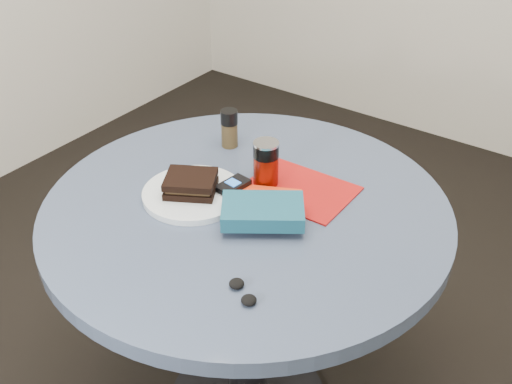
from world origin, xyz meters
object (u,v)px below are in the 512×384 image
Objects in this scene: sandwich at (191,184)px; novel at (263,211)px; table at (247,257)px; pepper_grinder at (229,128)px; headphones at (243,292)px; plate at (193,194)px; mp3_player at (233,185)px; magazine at (300,189)px; soda_can at (266,164)px; red_book at (266,201)px.

novel is (0.21, 0.01, -0.00)m from sandwich.
table is 0.37m from pepper_grinder.
headphones is at bearing -54.94° from table.
headphones reaches higher than plate.
mp3_player is at bearing 42.98° from plate.
table is at bearing -118.99° from magazine.
plate is 2.77× the size of mp3_player.
novel is (0.21, 0.01, 0.03)m from plate.
pepper_grinder is 0.62m from headphones.
soda_can is 1.34× the size of mp3_player.
table is at bearing -167.28° from red_book.
pepper_grinder reaches higher than magazine.
plate is at bearing 32.76° from sandwich.
headphones is (0.11, -0.22, -0.03)m from novel.
mp3_player is at bearing 42.57° from sandwich.
red_book is (0.05, -0.08, -0.05)m from soda_can.
pepper_grinder reaches higher than mp3_player.
novel reaches higher than table.
pepper_grinder is (-0.08, 0.26, 0.05)m from plate.
novel is (0.09, -0.15, -0.02)m from soda_can.
pepper_grinder reaches higher than headphones.
magazine is 0.41m from headphones.
mp3_player is (-0.04, -0.08, -0.04)m from soda_can.
sandwich is 0.19m from red_book.
table is 8.22× the size of soda_can.
red_book and headphones have the same top height.
red_book is at bearing 24.32° from plate.
sandwich is 0.10m from mp3_player.
sandwich reaches higher than magazine.
novel is at bearing -41.00° from pepper_grinder.
sandwich is 0.20m from soda_can.
soda_can is 0.42m from headphones.
mp3_player is (-0.13, 0.06, -0.01)m from novel.
magazine is at bearing 41.61° from plate.
soda_can is at bearing -163.81° from magazine.
pepper_grinder is 0.66× the size of red_book.
table is 9.14× the size of pepper_grinder.
pepper_grinder is at bearing 135.04° from table.
soda_can is at bearing 98.72° from red_book.
novel is at bearing -27.29° from table.
headphones is at bearing -89.10° from red_book.
magazine is 1.59× the size of red_book.
mp3_player is (0.08, 0.07, -0.01)m from sandwich.
mp3_player is at bearing 158.68° from red_book.
table is 0.22m from plate.
magazine is (0.28, -0.08, -0.05)m from pepper_grinder.
novel is at bearing 2.13° from sandwich.
red_book is 0.33m from headphones.
pepper_grinder is at bearing 163.52° from magazine.
soda_can is 0.17m from novel.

